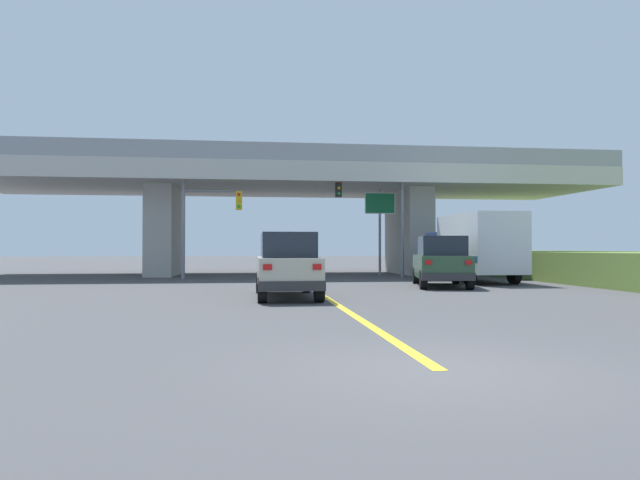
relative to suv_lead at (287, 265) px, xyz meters
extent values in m
plane|color=#424244|center=(1.21, 15.79, -1.01)|extent=(160.00, 160.00, 0.00)
cube|color=#B7B5AD|center=(1.21, 15.79, 4.51)|extent=(35.85, 9.74, 1.03)
cube|color=#A8A69F|center=(-6.00, 15.79, 1.49)|extent=(1.49, 5.84, 5.01)
cube|color=#A8A69F|center=(8.42, 15.79, 1.49)|extent=(1.49, 5.84, 5.01)
cube|color=gray|center=(1.21, 11.07, 5.47)|extent=(35.85, 0.20, 0.90)
cube|color=gray|center=(1.21, 20.51, 5.47)|extent=(35.85, 0.20, 0.90)
cube|color=yellow|center=(1.21, 1.09, -1.01)|extent=(0.20, 24.06, 0.01)
cube|color=#B7B29E|center=(0.00, 0.12, -0.20)|extent=(1.82, 4.79, 0.90)
cube|color=#1E232D|center=(0.00, -0.24, 0.63)|extent=(1.60, 2.63, 0.76)
cube|color=#2D2D30|center=(0.00, -2.22, -0.51)|extent=(1.85, 0.20, 0.28)
cube|color=red|center=(-0.68, -2.29, 0.02)|extent=(0.24, 0.06, 0.16)
cube|color=red|center=(0.68, -2.29, 0.02)|extent=(0.24, 0.06, 0.16)
cylinder|color=black|center=(-0.81, 1.96, -0.65)|extent=(0.26, 0.72, 0.72)
cylinder|color=black|center=(0.81, 1.96, -0.65)|extent=(0.26, 0.72, 0.72)
cylinder|color=black|center=(-0.81, -1.72, -0.65)|extent=(0.26, 0.72, 0.72)
cylinder|color=black|center=(0.81, -1.72, -0.65)|extent=(0.26, 0.72, 0.72)
cube|color=#2D4C33|center=(6.53, 4.43, -0.20)|extent=(2.86, 4.96, 0.90)
cube|color=#1E232D|center=(6.46, 4.09, 0.63)|extent=(2.19, 2.86, 0.76)
cube|color=#2D2D30|center=(6.05, 2.20, -0.51)|extent=(1.95, 0.61, 0.28)
cube|color=red|center=(5.33, 2.28, 0.02)|extent=(0.25, 0.11, 0.16)
cube|color=red|center=(6.74, 1.98, 0.02)|extent=(0.25, 0.11, 0.16)
cylinder|color=black|center=(6.07, 6.35, -0.65)|extent=(0.41, 0.76, 0.72)
cylinder|color=black|center=(7.75, 5.99, -0.65)|extent=(0.41, 0.76, 0.72)
cylinder|color=black|center=(5.32, 2.87, -0.65)|extent=(0.41, 0.76, 0.72)
cylinder|color=black|center=(6.99, 2.51, -0.65)|extent=(0.41, 0.76, 0.72)
cube|color=navy|center=(9.16, 10.23, 0.39)|extent=(2.20, 2.00, 1.90)
cube|color=silver|center=(9.16, 6.71, 0.75)|extent=(2.31, 5.04, 2.62)
cube|color=#195999|center=(9.16, 6.71, 0.09)|extent=(2.33, 4.94, 0.24)
cylinder|color=black|center=(8.16, 10.23, -0.56)|extent=(0.30, 0.90, 0.90)
cylinder|color=black|center=(10.16, 10.23, -0.56)|extent=(0.30, 0.90, 0.90)
cylinder|color=black|center=(8.16, 5.45, -0.56)|extent=(0.30, 0.90, 0.90)
cylinder|color=black|center=(10.16, 5.45, -0.56)|extent=(0.30, 0.90, 0.90)
cylinder|color=slate|center=(6.92, 11.66, 2.02)|extent=(0.18, 0.18, 6.07)
cylinder|color=slate|center=(5.20, 11.66, 4.18)|extent=(3.45, 0.12, 0.12)
cube|color=black|center=(3.48, 11.66, 3.70)|extent=(0.32, 0.26, 0.96)
sphere|color=red|center=(3.48, 11.51, 4.00)|extent=(0.16, 0.16, 0.16)
sphere|color=gold|center=(3.48, 11.51, 3.70)|extent=(0.16, 0.16, 0.16)
sphere|color=green|center=(3.48, 11.51, 3.40)|extent=(0.16, 0.16, 0.16)
cylinder|color=slate|center=(-4.50, 11.61, 1.53)|extent=(0.18, 0.18, 5.09)
cylinder|color=slate|center=(-3.10, 11.61, 3.47)|extent=(2.80, 0.12, 0.12)
cube|color=gold|center=(-1.70, 11.61, 2.99)|extent=(0.32, 0.26, 0.96)
sphere|color=red|center=(-1.70, 11.46, 3.29)|extent=(0.16, 0.16, 0.16)
sphere|color=gold|center=(-1.70, 11.46, 2.99)|extent=(0.16, 0.16, 0.16)
sphere|color=green|center=(-1.70, 11.46, 2.69)|extent=(0.16, 0.16, 0.16)
cylinder|color=slate|center=(6.13, 13.52, 1.41)|extent=(0.14, 0.14, 4.84)
cube|color=#146638|center=(6.13, 13.46, 3.07)|extent=(1.65, 0.08, 1.11)
cube|color=white|center=(6.13, 13.45, 3.07)|extent=(1.73, 0.04, 1.19)
camera|label=1|loc=(-1.17, -17.86, 0.52)|focal=31.95mm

